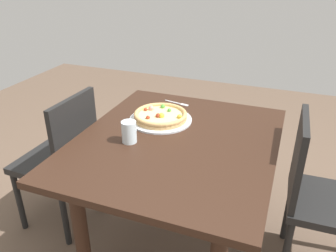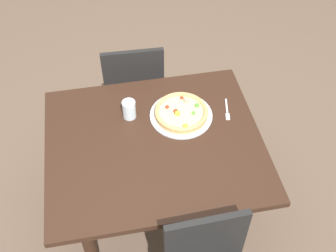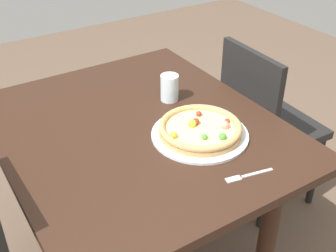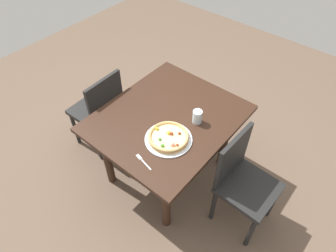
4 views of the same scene
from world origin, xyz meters
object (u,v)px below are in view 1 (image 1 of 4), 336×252
Objects in this scene: chair_near at (62,157)px; fork at (178,103)px; plate at (161,120)px; drinking_glass at (129,132)px; pizza at (160,115)px; chair_far at (317,194)px; dining_table at (176,158)px.

chair_near reaches higher than fork.
plate is 3.20× the size of drinking_glass.
fork is (-0.26, 0.01, -0.03)m from pizza.
plate is 0.26m from fork.
chair_far is at bearing -81.13° from chair_near.
fork is (-0.44, -0.14, 0.11)m from dining_table.
dining_table is at bearing -60.35° from fork.
dining_table is 3.27× the size of plate.
chair_near reaches higher than pizza.
dining_table is 0.29m from drinking_glass.
chair_far is at bearing 101.18° from dining_table.
chair_near is 1.00× the size of chair_far.
chair_far is at bearing -8.06° from fork.
fork is at bearing 173.24° from drinking_glass.
pizza is at bearing 169.82° from drinking_glass.
chair_far is at bearing 104.91° from drinking_glass.
plate is (-0.04, -0.86, 0.25)m from chair_far.
plate is 1.18× the size of pizza.
drinking_glass is (0.28, -0.05, 0.05)m from plate.
fork is (-0.47, 0.56, 0.24)m from chair_near.
plate is at bearing -67.09° from chair_near.
dining_table is 0.28m from pizza.
chair_far reaches higher than pizza.
plate is at bearing 38.31° from pizza.
plate is at bearing -138.55° from dining_table.
plate is at bearing 169.72° from drinking_glass.
fork is (-0.26, 0.01, -0.00)m from plate.
pizza is (-0.00, -0.00, 0.03)m from plate.
fork is at bearing -111.29° from chair_far.
pizza is at bearing -67.03° from chair_near.
fork is 1.51× the size of drinking_glass.
pizza is (-0.18, -0.16, 0.14)m from dining_table.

